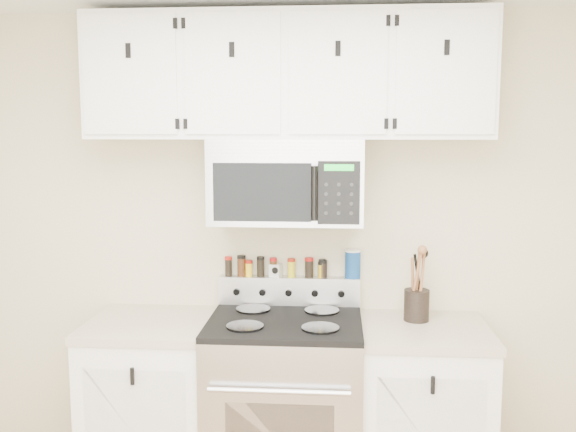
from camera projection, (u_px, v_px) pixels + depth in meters
The scene contains 20 objects.
back_wall at pixel (290, 248), 3.47m from camera, with size 3.50×0.01×2.50m, color #C2B592.
range at pixel (285, 407), 3.26m from camera, with size 0.76×0.65×1.10m.
base_cabinet_left at pixel (153, 406), 3.33m from camera, with size 0.64×0.62×0.92m.
base_cabinet_right at pixel (422, 415), 3.23m from camera, with size 0.64×0.62×0.92m.
microwave at pixel (287, 181), 3.23m from camera, with size 0.76×0.44×0.42m.
upper_cabinets at pixel (287, 76), 3.19m from camera, with size 2.00×0.35×0.62m.
utensil_crock at pixel (417, 303), 3.26m from camera, with size 0.13×0.13×0.37m.
kitchen_timer at pixel (276, 270), 3.46m from camera, with size 0.06×0.05×0.07m, color silver.
salt_canister at pixel (353, 264), 3.42m from camera, with size 0.08×0.08×0.15m.
spice_jar_0 at pixel (228, 266), 3.47m from camera, with size 0.04×0.04×0.11m.
spice_jar_1 at pixel (241, 266), 3.47m from camera, with size 0.04×0.04×0.11m.
spice_jar_2 at pixel (241, 266), 3.47m from camera, with size 0.05×0.05×0.11m.
spice_jar_3 at pixel (249, 268), 3.47m from camera, with size 0.04×0.04×0.09m.
spice_jar_4 at pixel (261, 266), 3.46m from camera, with size 0.04×0.04×0.11m.
spice_jar_5 at pixel (273, 267), 3.45m from camera, with size 0.04×0.04×0.10m.
spice_jar_6 at pixel (291, 268), 3.45m from camera, with size 0.04×0.04×0.10m.
spice_jar_7 at pixel (309, 267), 3.44m from camera, with size 0.05×0.05×0.11m.
spice_jar_8 at pixel (321, 269), 3.44m from camera, with size 0.04×0.04×0.09m.
spice_jar_9 at pixel (322, 268), 3.43m from camera, with size 0.04×0.04×0.10m.
spice_jar_10 at pixel (324, 269), 3.43m from camera, with size 0.04×0.04×0.09m.
Camera 1 is at (0.25, -1.66, 1.88)m, focal length 40.00 mm.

